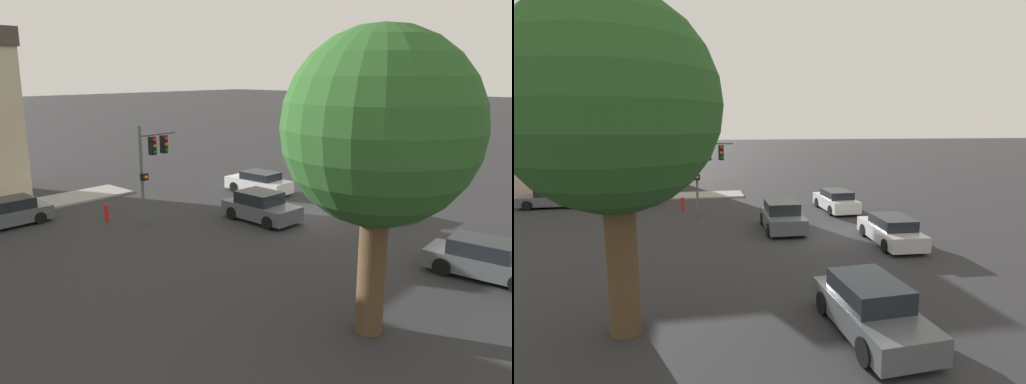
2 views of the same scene
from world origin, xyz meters
TOP-DOWN VIEW (x-y plane):
  - ground_plane at (0.00, 0.00)m, footprint 300.00×300.00m
  - street_tree at (-8.29, 8.52)m, footprint 5.44×5.44m
  - traffic_signal at (5.51, 5.82)m, footprint 0.63×2.40m
  - crossing_car_0 at (-9.48, 2.09)m, footprint 4.33×2.05m
  - crossing_car_1 at (-1.91, -2.38)m, footprint 4.47×2.00m
  - crossing_car_2 at (5.69, -2.39)m, footprint 4.38×1.91m
  - crossing_car_3 at (1.57, 2.11)m, footprint 4.11×2.10m
  - parked_car_0 at (10.31, 11.19)m, footprint 1.83×3.97m
  - fire_hydrant at (7.40, 7.51)m, footprint 0.22×0.22m

SIDE VIEW (x-z plane):
  - ground_plane at x=0.00m, z-range 0.00..0.00m
  - fire_hydrant at x=7.40m, z-range 0.03..0.95m
  - crossing_car_1 at x=-1.91m, z-range -0.03..1.29m
  - parked_car_0 at x=10.31m, z-range -0.04..1.34m
  - crossing_car_2 at x=5.69m, z-range -0.03..1.34m
  - crossing_car_0 at x=-9.48m, z-range -0.04..1.41m
  - crossing_car_3 at x=1.57m, z-range -0.04..1.47m
  - traffic_signal at x=5.51m, z-range 0.94..5.89m
  - street_tree at x=-8.29m, z-range 1.58..10.32m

